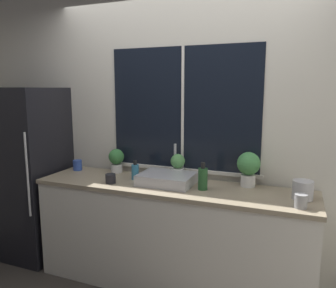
{
  "coord_description": "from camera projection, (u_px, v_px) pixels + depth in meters",
  "views": [
    {
      "loc": [
        0.97,
        -2.2,
        1.7
      ],
      "look_at": [
        -0.02,
        0.28,
        1.25
      ],
      "focal_mm": 35.0,
      "sensor_mm": 36.0,
      "label": 1
    }
  ],
  "objects": [
    {
      "name": "wall_back",
      "position": [
        184.0,
        128.0,
        3.0
      ],
      "size": [
        8.0,
        0.09,
        2.7
      ],
      "color": "silver",
      "rests_on": "ground_plane"
    },
    {
      "name": "wall_left",
      "position": [
        55.0,
        114.0,
        4.61
      ],
      "size": [
        0.06,
        7.0,
        2.7
      ],
      "color": "silver",
      "rests_on": "ground_plane"
    },
    {
      "name": "counter",
      "position": [
        170.0,
        235.0,
        2.83
      ],
      "size": [
        2.35,
        0.58,
        0.9
      ],
      "color": "silver",
      "rests_on": "ground_plane"
    },
    {
      "name": "refrigerator",
      "position": [
        29.0,
        172.0,
        3.38
      ],
      "size": [
        0.72,
        0.69,
        1.72
      ],
      "color": "black",
      "rests_on": "ground_plane"
    },
    {
      "name": "sink",
      "position": [
        167.0,
        179.0,
        2.78
      ],
      "size": [
        0.45,
        0.4,
        0.32
      ],
      "color": "#ADADB2",
      "rests_on": "counter"
    },
    {
      "name": "potted_plant_left",
      "position": [
        116.0,
        159.0,
        3.15
      ],
      "size": [
        0.15,
        0.15,
        0.23
      ],
      "color": "white",
      "rests_on": "counter"
    },
    {
      "name": "potted_plant_center",
      "position": [
        178.0,
        166.0,
        2.93
      ],
      "size": [
        0.13,
        0.13,
        0.23
      ],
      "color": "white",
      "rests_on": "counter"
    },
    {
      "name": "potted_plant_right",
      "position": [
        248.0,
        166.0,
        2.69
      ],
      "size": [
        0.19,
        0.19,
        0.29
      ],
      "color": "white",
      "rests_on": "counter"
    },
    {
      "name": "soap_bottle",
      "position": [
        135.0,
        172.0,
        2.91
      ],
      "size": [
        0.07,
        0.07,
        0.17
      ],
      "color": "teal",
      "rests_on": "counter"
    },
    {
      "name": "bottle_tall",
      "position": [
        203.0,
        178.0,
        2.61
      ],
      "size": [
        0.08,
        0.08,
        0.22
      ],
      "color": "#235128",
      "rests_on": "counter"
    },
    {
      "name": "mug_black",
      "position": [
        111.0,
        179.0,
        2.8
      ],
      "size": [
        0.09,
        0.09,
        0.08
      ],
      "color": "black",
      "rests_on": "counter"
    },
    {
      "name": "mug_grey",
      "position": [
        301.0,
        201.0,
        2.22
      ],
      "size": [
        0.09,
        0.09,
        0.1
      ],
      "color": "gray",
      "rests_on": "counter"
    },
    {
      "name": "mug_blue",
      "position": [
        77.0,
        165.0,
        3.25
      ],
      "size": [
        0.09,
        0.09,
        0.1
      ],
      "color": "#3351AD",
      "rests_on": "counter"
    },
    {
      "name": "kettle",
      "position": [
        303.0,
        189.0,
        2.39
      ],
      "size": [
        0.15,
        0.15,
        0.15
      ],
      "color": "#B2B2B7",
      "rests_on": "counter"
    }
  ]
}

